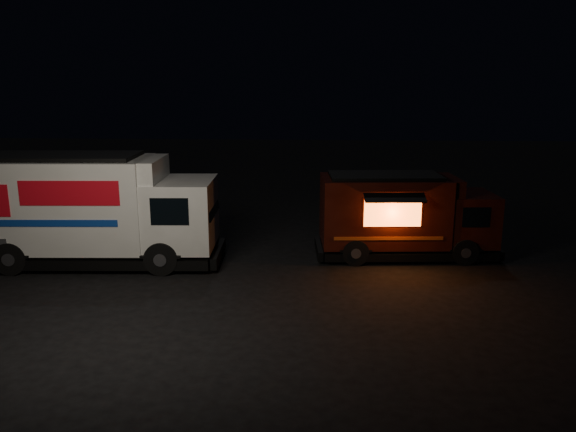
# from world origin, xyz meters

# --- Properties ---
(ground) EXTENTS (80.00, 80.00, 0.00)m
(ground) POSITION_xyz_m (0.00, 0.00, 0.00)
(ground) COLOR black
(ground) RESTS_ON ground
(white_truck) EXTENTS (7.58, 2.92, 3.38)m
(white_truck) POSITION_xyz_m (-5.07, 1.96, 1.69)
(white_truck) COLOR white
(white_truck) RESTS_ON ground
(red_truck) EXTENTS (5.88, 2.51, 2.67)m
(red_truck) POSITION_xyz_m (4.47, 3.20, 1.34)
(red_truck) COLOR #3C120A
(red_truck) RESTS_ON ground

